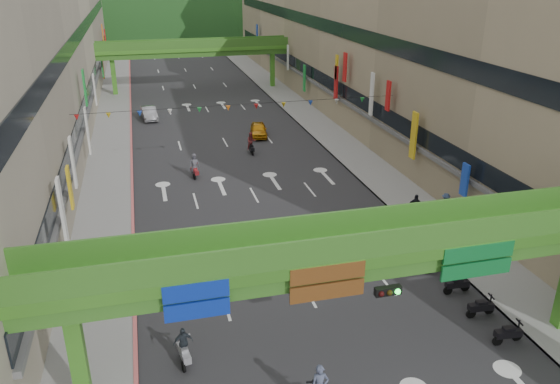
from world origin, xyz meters
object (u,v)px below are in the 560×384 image
object	(u,v)px
scooter_rider_mid	(251,143)
car_silver	(149,113)
car_yellow	(259,130)
pedestrian_red	(422,216)
overpass_near	(381,268)

from	to	relation	value
scooter_rider_mid	car_silver	distance (m)	17.39
car_yellow	pedestrian_red	size ratio (longest dim) A/B	2.58
overpass_near	scooter_rider_mid	xyz separation A→B (m)	(0.92, 30.54, -4.14)
scooter_rider_mid	car_silver	world-z (taller)	scooter_rider_mid
scooter_rider_mid	pedestrian_red	world-z (taller)	scooter_rider_mid
car_yellow	scooter_rider_mid	bearing A→B (deg)	-100.16
car_silver	car_yellow	bearing A→B (deg)	-47.36
car_silver	car_yellow	xyz separation A→B (m)	(10.72, -9.64, -0.03)
scooter_rider_mid	car_yellow	distance (m)	5.66
car_yellow	pedestrian_red	world-z (taller)	pedestrian_red
car_silver	car_yellow	size ratio (longest dim) A/B	1.07
overpass_near	car_yellow	bearing A→B (deg)	85.55
overpass_near	car_yellow	world-z (taller)	overpass_near
car_silver	pedestrian_red	size ratio (longest dim) A/B	2.76
car_silver	pedestrian_red	xyz separation A→B (m)	(16.90, -33.02, 0.07)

